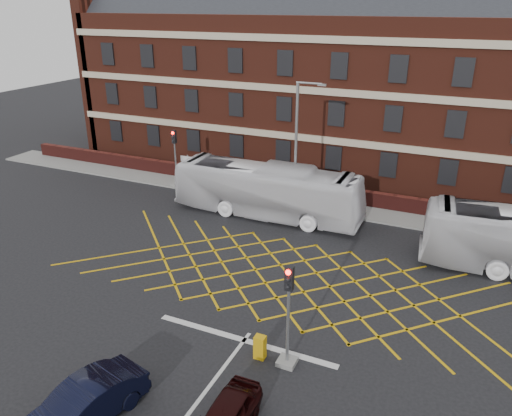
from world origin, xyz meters
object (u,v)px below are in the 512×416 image
at_px(bus_left, 267,191).
at_px(traffic_light_near, 288,326).
at_px(street_lamp, 296,171).
at_px(direction_signs, 188,166).
at_px(utility_cabinet, 260,347).
at_px(car_navy, 82,406).
at_px(traffic_light_far, 176,164).

height_order(bus_left, traffic_light_near, traffic_light_near).
distance_m(street_lamp, direction_signs, 9.83).
xyz_separation_m(bus_left, utility_cabinet, (5.30, -13.04, -1.21)).
xyz_separation_m(car_navy, direction_signs, (-9.30, 21.66, 0.64)).
bearing_deg(direction_signs, traffic_light_near, -48.42).
relative_size(traffic_light_far, direction_signs, 1.94).
relative_size(car_navy, traffic_light_near, 1.05).
height_order(traffic_light_near, street_lamp, street_lamp).
relative_size(bus_left, car_navy, 2.74).
distance_m(bus_left, car_navy, 18.51).
xyz_separation_m(direction_signs, utility_cabinet, (13.25, -16.26, -0.88)).
xyz_separation_m(traffic_light_far, utility_cabinet, (13.68, -15.33, -1.27)).
bearing_deg(car_navy, utility_cabinet, 67.26).
distance_m(traffic_light_near, traffic_light_far, 21.23).
bearing_deg(traffic_light_far, direction_signs, 64.97).
relative_size(direction_signs, utility_cabinet, 2.21).
distance_m(car_navy, street_lamp, 19.64).
bearing_deg(car_navy, traffic_light_far, 128.62).
bearing_deg(car_navy, bus_left, 107.66).
relative_size(traffic_light_near, street_lamp, 0.50).
xyz_separation_m(traffic_light_near, traffic_light_far, (-14.78, 15.24, 0.00)).
bearing_deg(direction_signs, bus_left, -22.05).
distance_m(street_lamp, utility_cabinet, 14.81).
bearing_deg(street_lamp, direction_signs, 167.29).
xyz_separation_m(bus_left, street_lamp, (1.53, 1.08, 1.18)).
bearing_deg(traffic_light_near, traffic_light_far, 134.12).
bearing_deg(direction_signs, traffic_light_far, -115.03).
relative_size(bus_left, street_lamp, 1.44).
relative_size(traffic_light_far, utility_cabinet, 4.29).
bearing_deg(utility_cabinet, direction_signs, 129.17).
distance_m(bus_left, direction_signs, 8.58).
xyz_separation_m(traffic_light_near, direction_signs, (-14.35, 16.17, -0.39)).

